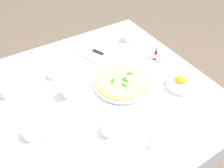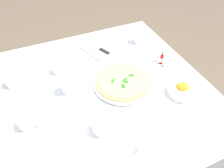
{
  "view_description": "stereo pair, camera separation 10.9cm",
  "coord_description": "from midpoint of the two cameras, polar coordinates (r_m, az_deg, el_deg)",
  "views": [
    {
      "loc": [
        -0.67,
        0.35,
        1.53
      ],
      "look_at": [
        -0.01,
        -0.06,
        0.76
      ],
      "focal_mm": 34.32,
      "sensor_mm": 36.0,
      "label": 1
    },
    {
      "loc": [
        -0.72,
        0.25,
        1.53
      ],
      "look_at": [
        -0.01,
        -0.06,
        0.76
      ],
      "focal_mm": 34.32,
      "sensor_mm": 36.0,
      "label": 2
    }
  ],
  "objects": [
    {
      "name": "ground_plane",
      "position": [
        1.71,
        -3.76,
        -19.24
      ],
      "size": [
        8.0,
        8.0,
        0.0
      ],
      "primitive_type": "plane",
      "color": "brown"
    },
    {
      "name": "salt_shaker",
      "position": [
        1.29,
        7.94,
        7.82
      ],
      "size": [
        0.03,
        0.03,
        0.06
      ],
      "color": "white",
      "rests_on": "dining_table"
    },
    {
      "name": "coffee_cup_back_corner",
      "position": [
        1.19,
        -28.37,
        -1.75
      ],
      "size": [
        0.13,
        0.13,
        0.06
      ],
      "color": "white",
      "rests_on": "dining_table"
    },
    {
      "name": "citrus_bowl",
      "position": [
        1.13,
        15.32,
        0.36
      ],
      "size": [
        0.15,
        0.15,
        0.07
      ],
      "color": "white",
      "rests_on": "dining_table"
    },
    {
      "name": "dining_table",
      "position": [
        1.19,
        -5.1,
        -6.25
      ],
      "size": [
        1.08,
        1.08,
        0.74
      ],
      "color": "white",
      "rests_on": "ground_plane"
    },
    {
      "name": "pepper_shaker",
      "position": [
        1.27,
        10.2,
        6.76
      ],
      "size": [
        0.03,
        0.03,
        0.06
      ],
      "color": "white",
      "rests_on": "dining_table"
    },
    {
      "name": "water_glass_near_right",
      "position": [
        1.07,
        -14.57,
        -1.31
      ],
      "size": [
        0.07,
        0.07,
        0.1
      ],
      "color": "white",
      "rests_on": "dining_table"
    },
    {
      "name": "coffee_cup_center_back",
      "position": [
        0.91,
        -4.14,
        -11.74
      ],
      "size": [
        0.13,
        0.13,
        0.06
      ],
      "color": "white",
      "rests_on": "dining_table"
    },
    {
      "name": "coffee_cup_left_edge",
      "position": [
        1.2,
        -17.52,
        2.68
      ],
      "size": [
        0.13,
        0.13,
        0.06
      ],
      "color": "white",
      "rests_on": "dining_table"
    },
    {
      "name": "pizza",
      "position": [
        1.1,
        -0.17,
        0.89
      ],
      "size": [
        0.28,
        0.28,
        0.02
      ],
      "color": "#DBAD60",
      "rests_on": "pizza_plate"
    },
    {
      "name": "dinner_knife",
      "position": [
        1.33,
        -7.88,
        9.03
      ],
      "size": [
        0.19,
        0.1,
        0.01
      ],
      "rotation": [
        0.0,
        0.0,
        0.43
      ],
      "color": "silver",
      "rests_on": "napkin_folded"
    },
    {
      "name": "pizza_plate",
      "position": [
        1.11,
        -0.17,
        0.38
      ],
      "size": [
        0.3,
        0.3,
        0.02
      ],
      "color": "white",
      "rests_on": "dining_table"
    },
    {
      "name": "menu_card",
      "position": [
        0.89,
        7.93,
        -14.0
      ],
      "size": [
        0.05,
        0.08,
        0.06
      ],
      "rotation": [
        0.0,
        0.0,
        2.08
      ],
      "color": "white",
      "rests_on": "dining_table"
    },
    {
      "name": "hot_sauce_bottle",
      "position": [
        1.27,
        9.11,
        7.62
      ],
      "size": [
        0.02,
        0.02,
        0.08
      ],
      "color": "#B7140F",
      "rests_on": "dining_table"
    },
    {
      "name": "coffee_cup_far_right",
      "position": [
        0.98,
        -23.67,
        -11.76
      ],
      "size": [
        0.13,
        0.13,
        0.06
      ],
      "color": "white",
      "rests_on": "dining_table"
    },
    {
      "name": "water_glass_right_edge",
      "position": [
        1.43,
        2.52,
        13.14
      ],
      "size": [
        0.07,
        0.07,
        0.1
      ],
      "color": "white",
      "rests_on": "dining_table"
    },
    {
      "name": "napkin_folded",
      "position": [
        1.33,
        -7.72,
        8.51
      ],
      "size": [
        0.25,
        0.19,
        0.02
      ],
      "rotation": [
        0.0,
        0.0,
        0.32
      ],
      "color": "white",
      "rests_on": "dining_table"
    }
  ]
}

